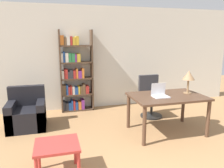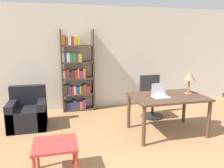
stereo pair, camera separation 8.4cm
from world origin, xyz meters
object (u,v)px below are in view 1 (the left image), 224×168
(laptop, at_px, (160,94))
(armchair, at_px, (27,114))
(desk, at_px, (167,100))
(bookshelf, at_px, (74,76))
(office_chair, at_px, (150,98))
(side_table_blue, at_px, (57,149))
(table_lamp, at_px, (189,76))

(laptop, xyz_separation_m, armchair, (-2.55, 1.02, -0.53))
(desk, height_order, armchair, armchair)
(laptop, relative_size, bookshelf, 0.14)
(laptop, height_order, bookshelf, bookshelf)
(desk, bearing_deg, laptop, -169.02)
(office_chair, height_order, bookshelf, bookshelf)
(laptop, height_order, armchair, laptop)
(office_chair, xyz_separation_m, bookshelf, (-1.73, 0.90, 0.48))
(desk, xyz_separation_m, side_table_blue, (-2.15, -0.91, -0.26))
(table_lamp, xyz_separation_m, armchair, (-3.22, 0.93, -0.83))
(office_chair, xyz_separation_m, side_table_blue, (-2.25, -1.88, -0.04))
(armchair, relative_size, bookshelf, 0.41)
(table_lamp, relative_size, bookshelf, 0.22)
(desk, relative_size, table_lamp, 3.08)
(desk, height_order, side_table_blue, desk)
(office_chair, height_order, side_table_blue, office_chair)
(laptop, distance_m, side_table_blue, 2.20)
(office_chair, distance_m, side_table_blue, 2.93)
(laptop, relative_size, side_table_blue, 0.51)
(side_table_blue, xyz_separation_m, bookshelf, (0.52, 2.78, 0.53))
(side_table_blue, bearing_deg, office_chair, 39.86)
(desk, height_order, laptop, laptop)
(laptop, bearing_deg, side_table_blue, -155.95)
(side_table_blue, height_order, bookshelf, bookshelf)
(laptop, distance_m, bookshelf, 2.39)
(office_chair, xyz_separation_m, armchair, (-2.83, 0.02, -0.15))
(bookshelf, bearing_deg, table_lamp, -40.55)
(side_table_blue, relative_size, bookshelf, 0.28)
(desk, distance_m, office_chair, 1.00)
(side_table_blue, bearing_deg, armchair, 107.00)
(laptop, xyz_separation_m, office_chair, (0.28, 1.00, -0.38))
(bookshelf, bearing_deg, armchair, -141.36)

